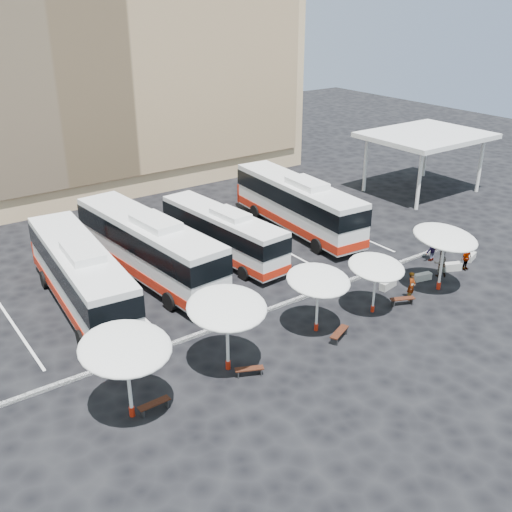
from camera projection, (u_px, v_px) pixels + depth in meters
ground at (273, 314)px, 33.12m from camera, size 120.00×120.00×0.00m
sandstone_building at (52, 38)px, 51.61m from camera, size 42.00×18.25×29.60m
service_canopy at (426, 137)px, 51.32m from camera, size 10.00×8.00×5.20m
curb_divider at (268, 310)px, 33.47m from camera, size 34.00×0.25×0.15m
bay_lines at (199, 265)px, 39.06m from camera, size 24.15×12.00×0.01m
bus_0 at (81, 274)px, 33.06m from camera, size 3.76×12.91×4.04m
bus_1 at (148, 245)px, 36.58m from camera, size 3.92×13.40×4.19m
bus_2 at (222, 232)px, 39.58m from camera, size 3.21×11.10×3.48m
bus_3 at (298, 203)px, 43.93m from camera, size 3.69×13.14×4.12m
sunshade_0 at (125, 348)px, 23.91m from camera, size 4.25×4.29×3.94m
sunshade_1 at (227, 308)px, 27.06m from camera, size 4.45×4.49×3.88m
sunshade_2 at (318, 280)px, 30.41m from camera, size 3.46×3.50×3.45m
sunshade_3 at (376, 267)px, 32.32m from camera, size 3.26×3.30×3.22m
sunshade_4 at (445, 238)px, 34.59m from camera, size 4.83×4.86×3.92m
wood_bench_0 at (154, 405)px, 25.41m from camera, size 1.44×0.42×0.44m
wood_bench_1 at (249, 370)px, 27.76m from camera, size 1.37×0.89×0.41m
wood_bench_2 at (339, 333)px, 30.65m from camera, size 1.56×0.98×0.47m
wood_bench_3 at (402, 300)px, 34.00m from camera, size 1.44×0.92×0.43m
conc_bench_0 at (388, 284)px, 35.98m from camera, size 1.34×0.65×0.48m
conc_bench_1 at (422, 277)px, 36.96m from camera, size 1.22×0.63×0.44m
conc_bench_2 at (451, 267)px, 38.23m from camera, size 1.40×0.95×0.50m
conc_bench_3 at (471, 257)px, 39.72m from camera, size 1.18×0.71×0.42m
passenger_0 at (411, 286)px, 34.42m from camera, size 0.73×0.60×1.71m
passenger_1 at (441, 263)px, 37.24m from camera, size 1.06×1.03×1.72m
passenger_2 at (466, 258)px, 38.10m from camera, size 0.94×0.40×1.59m
passenger_3 at (432, 248)px, 39.36m from camera, size 1.21×0.78×1.76m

